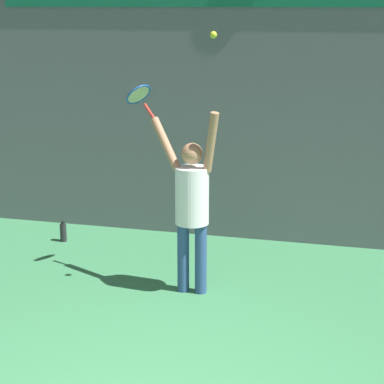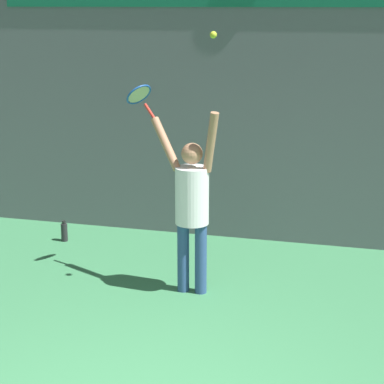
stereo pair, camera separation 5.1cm
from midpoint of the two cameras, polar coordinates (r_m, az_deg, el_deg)
name	(u,v)px [view 1 (the left image)]	position (r m, az deg, el deg)	size (l,w,h in m)	color
back_wall	(253,51)	(9.03, 4.85, 11.45)	(18.00, 0.10, 5.00)	slate
tennis_player	(192,201)	(7.43, -0.22, -0.73)	(0.87, 0.51, 2.03)	#2D4C7F
tennis_racket	(139,96)	(7.80, -4.53, 7.86)	(0.42, 0.38, 0.38)	red
tennis_ball	(213,35)	(7.01, 1.56, 12.77)	(0.07, 0.07, 0.07)	#CCDB2D
water_bottle	(63,232)	(9.47, -10.67, -3.26)	(0.09, 0.09, 0.28)	#262628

